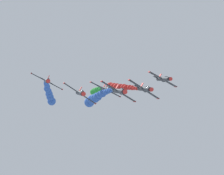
# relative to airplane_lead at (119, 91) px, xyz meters

# --- Properties ---
(airplane_lead) EXTENTS (8.39, 10.35, 5.21)m
(airplane_lead) POSITION_rel_airplane_lead_xyz_m (0.00, 0.00, 0.00)
(airplane_lead) COLOR #23282D
(smoke_trail_lead) EXTENTS (5.12, 19.38, 5.92)m
(smoke_trail_lead) POSITION_rel_airplane_lead_xyz_m (1.95, -20.10, -2.54)
(smoke_trail_lead) COLOR blue
(airplane_left_inner) EXTENTS (8.32, 10.35, 5.34)m
(airplane_left_inner) POSITION_rel_airplane_lead_xyz_m (-8.63, -7.52, 0.29)
(airplane_left_inner) COLOR #23282D
(smoke_trail_left_inner) EXTENTS (5.57, 18.56, 2.71)m
(smoke_trail_left_inner) POSITION_rel_airplane_lead_xyz_m (-6.24, -26.89, 0.41)
(smoke_trail_left_inner) COLOR red
(airplane_right_inner) EXTENTS (8.18, 10.35, 5.56)m
(airplane_right_inner) POSITION_rel_airplane_lead_xyz_m (8.14, -6.68, -0.63)
(airplane_right_inner) COLOR #23282D
(airplane_left_outer) EXTENTS (8.73, 10.35, 4.56)m
(airplane_left_outer) POSITION_rel_airplane_lead_xyz_m (-0.36, -16.63, 0.09)
(airplane_left_outer) COLOR #23282D
(smoke_trail_left_outer) EXTENTS (2.07, 13.30, 2.89)m
(smoke_trail_left_outer) POSITION_rel_airplane_lead_xyz_m (-0.16, -32.21, -0.83)
(smoke_trail_left_outer) COLOR green
(airplane_right_outer) EXTENTS (8.64, 10.35, 4.76)m
(airplane_right_outer) POSITION_rel_airplane_lead_xyz_m (-17.50, -17.32, 2.89)
(airplane_right_outer) COLOR #23282D
(airplane_trailing) EXTENTS (8.61, 10.35, 4.80)m
(airplane_trailing) POSITION_rel_airplane_lead_xyz_m (15.68, -16.74, 2.32)
(airplane_trailing) COLOR #23282D
(smoke_trail_trailing) EXTENTS (4.81, 22.00, 8.96)m
(smoke_trail_trailing) POSITION_rel_airplane_lead_xyz_m (13.93, -39.03, -2.08)
(smoke_trail_trailing) COLOR blue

